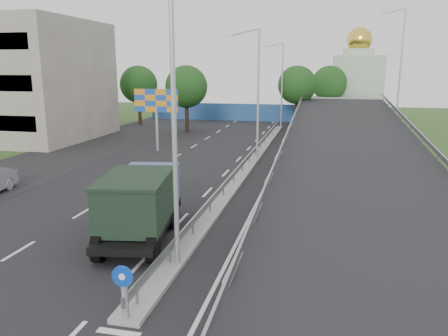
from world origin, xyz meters
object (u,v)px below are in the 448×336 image
(billboard, at_px, (156,104))
(dump_truck, at_px, (141,201))
(sign_bollard, at_px, (124,292))
(church, at_px, (357,82))
(lamp_post_mid, at_px, (256,87))
(lamp_post_far, at_px, (281,80))
(lamp_post_near, at_px, (169,112))

(billboard, height_order, dump_truck, billboard)
(sign_bollard, xyz_separation_m, church, (10.00, 57.83, 4.28))
(lamp_post_mid, height_order, billboard, lamp_post_mid)
(lamp_post_mid, xyz_separation_m, lamp_post_far, (0.00, 20.00, 0.00))
(lamp_post_near, relative_size, lamp_post_far, 1.00)
(sign_bollard, height_order, church, church)
(lamp_post_near, distance_m, lamp_post_far, 40.00)
(lamp_post_mid, bearing_deg, lamp_post_far, 90.00)
(lamp_post_near, distance_m, dump_truck, 5.47)
(lamp_post_near, bearing_deg, billboard, 112.49)
(sign_bollard, xyz_separation_m, dump_truck, (-2.23, 6.49, 0.61))
(sign_bollard, height_order, dump_truck, dump_truck)
(lamp_post_near, relative_size, lamp_post_mid, 1.00)
(sign_bollard, distance_m, billboard, 27.53)
(lamp_post_near, height_order, lamp_post_mid, same)
(lamp_post_far, distance_m, billboard, 20.24)
(lamp_post_near, relative_size, dump_truck, 1.43)
(sign_bollard, distance_m, lamp_post_near, 6.12)
(sign_bollard, distance_m, church, 58.84)
(lamp_post_mid, bearing_deg, billboard, 167.62)
(lamp_post_near, distance_m, billboard, 23.87)
(billboard, bearing_deg, dump_truck, -70.71)
(lamp_post_far, distance_m, dump_truck, 37.64)
(church, xyz_separation_m, billboard, (-19.00, -32.00, -1.12))
(sign_bollard, height_order, billboard, billboard)
(lamp_post_mid, bearing_deg, church, 73.78)
(dump_truck, bearing_deg, billboard, 99.82)
(lamp_post_mid, relative_size, dump_truck, 1.43)
(lamp_post_near, bearing_deg, dump_truck, 131.37)
(sign_bollard, height_order, lamp_post_far, lamp_post_far)
(dump_truck, bearing_deg, lamp_post_mid, 72.84)
(lamp_post_mid, xyz_separation_m, billboard, (-9.11, 2.00, -1.62))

